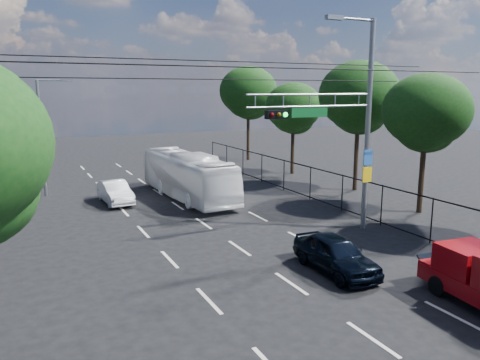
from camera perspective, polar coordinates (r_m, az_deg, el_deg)
ground at (r=13.43m, az=15.83°, el=-18.17°), size 120.00×120.00×0.00m
lane_markings at (r=24.84m, az=-6.16°, el=-4.14°), size 6.12×38.00×0.01m
signal_mast at (r=21.32m, az=12.92°, el=7.44°), size 6.43×0.39×9.50m
streetlight_left at (r=30.74m, az=-22.79°, el=5.43°), size 2.09×0.22×7.08m
utility_wires at (r=19.22m, az=-1.20°, el=13.30°), size 22.00×5.04×0.74m
fence_right at (r=26.57m, az=10.79°, el=-1.00°), size 0.06×34.03×2.00m
tree_right_b at (r=26.16m, az=21.72°, el=7.14°), size 4.50×4.50×7.31m
tree_right_c at (r=30.88m, az=14.28°, el=9.30°), size 5.10×5.10×8.29m
tree_right_d at (r=36.33m, az=6.53°, el=8.37°), size 4.32×4.32×7.02m
tree_right_e at (r=43.35m, az=1.02°, el=10.28°), size 5.28×5.28×8.58m
navy_hatchback at (r=17.29m, az=11.57°, el=-8.82°), size 1.68×3.94×1.33m
white_bus at (r=28.36m, az=-6.41°, el=0.56°), size 2.83×9.90×2.73m
white_van at (r=27.96m, az=-14.99°, el=-1.44°), size 1.53×3.88×1.26m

